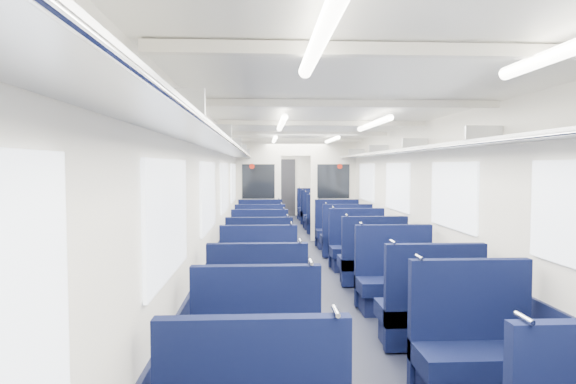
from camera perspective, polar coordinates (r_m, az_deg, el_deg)
name	(u,v)px	position (r m, az deg, el deg)	size (l,w,h in m)	color
floor	(308,268)	(8.56, 2.33, -8.80)	(2.80, 18.00, 0.01)	black
ceiling	(308,131)	(8.40, 2.37, 7.09)	(2.80, 18.00, 0.01)	white
wall_left	(226,200)	(8.39, -7.22, -0.96)	(0.02, 18.00, 2.35)	silver
dado_left	(227,248)	(8.48, -7.08, -6.53)	(0.03, 17.90, 0.70)	black
wall_right	(388,200)	(8.64, 11.63, -0.88)	(0.02, 18.00, 2.35)	silver
dado_right	(387,247)	(8.73, 11.48, -6.29)	(0.03, 17.90, 0.70)	black
wall_far	(284,183)	(17.37, -0.41, 1.11)	(2.80, 0.02, 2.35)	silver
luggage_rack_left	(237,153)	(8.36, -5.98, 4.51)	(0.36, 17.40, 0.18)	#B2B5BA
luggage_rack_right	(378,153)	(8.58, 10.48, 4.44)	(0.36, 17.40, 0.18)	#B2B5BA
windows	(311,187)	(7.93, 2.66, 0.61)	(2.78, 15.60, 0.75)	white
ceiling_fittings	(310,134)	(8.14, 2.54, 6.79)	(2.70, 16.06, 0.11)	silver
end_door	(285,188)	(17.32, -0.40, 0.53)	(0.75, 0.06, 2.00)	black
bulkhead	(296,188)	(11.44, 0.93, 0.41)	(2.80, 0.10, 2.35)	silver
seat_6	(256,368)	(3.69, -3.75, -19.75)	(0.95, 0.52, 1.06)	#0B1135
seat_7	(476,355)	(4.15, 21.04, -17.29)	(0.95, 0.52, 1.06)	#0B1135
seat_8	(258,313)	(4.90, -3.55, -13.91)	(0.95, 0.52, 1.06)	#0B1135
seat_9	(430,314)	(5.06, 16.17, -13.49)	(0.95, 0.52, 1.06)	#0B1135
seat_10	(259,285)	(6.00, -3.44, -10.73)	(0.95, 0.52, 1.06)	#0B1135
seat_11	(396,284)	(6.17, 12.44, -10.43)	(0.95, 0.52, 1.06)	#0B1135
seat_12	(259,265)	(7.17, -3.36, -8.47)	(0.95, 0.52, 1.06)	#0B1135
seat_13	(372,263)	(7.37, 9.78, -8.18)	(0.95, 0.52, 1.06)	#0B1135
seat_14	(260,253)	(8.14, -3.32, -7.07)	(0.95, 0.52, 1.06)	#0B1135
seat_15	(358,250)	(8.43, 8.12, -6.75)	(0.95, 0.52, 1.06)	#0B1135
seat_16	(260,240)	(9.48, -3.27, -5.64)	(0.95, 0.52, 1.06)	#0B1135
seat_17	(346,240)	(9.56, 6.77, -5.58)	(0.95, 0.52, 1.06)	#0B1135
seat_18	(260,233)	(10.55, -3.24, -4.76)	(0.95, 0.52, 1.06)	#0B1135
seat_19	(338,233)	(10.60, 5.80, -4.73)	(0.95, 0.52, 1.06)	#0B1135
seat_20	(261,222)	(12.51, -3.20, -3.53)	(0.95, 0.52, 1.06)	#0B1135
seat_21	(325,221)	(12.77, 4.28, -3.41)	(0.95, 0.52, 1.06)	#0B1135
seat_22	(261,218)	(13.58, -3.19, -3.01)	(0.95, 0.52, 1.06)	#0B1135
seat_23	(320,217)	(13.70, 3.78, -2.96)	(0.95, 0.52, 1.06)	#0B1135
seat_24	(261,213)	(14.94, -3.17, -2.47)	(0.95, 0.52, 1.06)	#0B1135
seat_25	(316,213)	(14.85, 3.25, -2.50)	(0.95, 0.52, 1.06)	#0B1135
seat_26	(261,210)	(15.96, -3.16, -2.11)	(0.95, 0.52, 1.06)	#0B1135
seat_27	(312,210)	(16.02, 2.79, -2.09)	(0.95, 0.52, 1.06)	#0B1135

